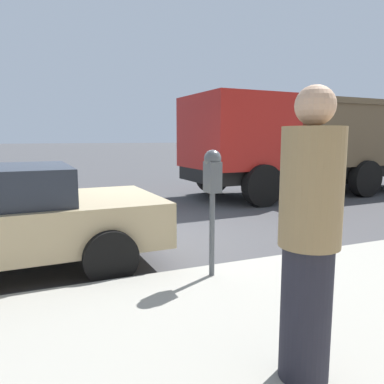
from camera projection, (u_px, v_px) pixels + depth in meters
The scene contains 4 objects.
ground_plane at pixel (131, 236), 6.45m from camera, with size 220.00×220.00×0.00m, color #424244.
parking_meter at pixel (212, 181), 4.10m from camera, with size 0.21×0.19×1.42m.
dump_truck at pixel (316, 140), 11.33m from camera, with size 3.14×8.08×2.78m.
pedestrian at pixel (309, 237), 2.32m from camera, with size 0.38×0.38×1.86m.
Camera 1 is at (-6.19, 1.46, 1.68)m, focal length 35.00 mm.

